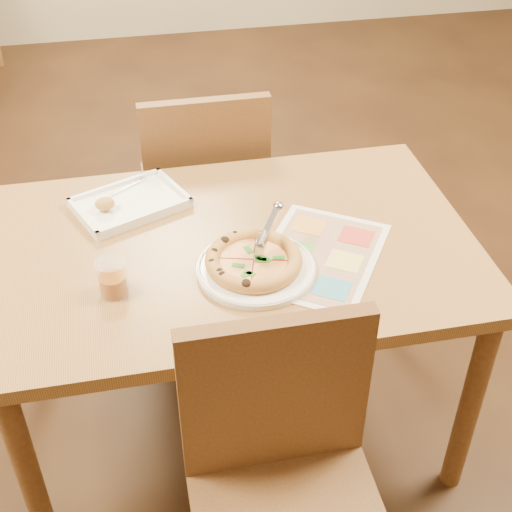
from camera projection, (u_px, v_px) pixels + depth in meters
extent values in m
plane|color=black|center=(238.00, 416.00, 2.36)|extent=(7.00, 7.00, 0.00)
cube|color=olive|center=(234.00, 249.00, 1.93)|extent=(1.30, 0.85, 0.04)
cylinder|color=brown|center=(30.00, 478.00, 1.78)|extent=(0.06, 0.06, 0.68)
cylinder|color=brown|center=(41.00, 291.00, 2.34)|extent=(0.06, 0.06, 0.68)
cylinder|color=brown|center=(470.00, 405.00, 1.96)|extent=(0.06, 0.06, 0.68)
cylinder|color=brown|center=(381.00, 248.00, 2.53)|extent=(0.06, 0.06, 0.68)
cube|color=brown|center=(275.00, 397.00, 1.55)|extent=(0.42, 0.04, 0.45)
cube|color=brown|center=(202.00, 190.00, 2.63)|extent=(0.42, 0.42, 0.04)
cube|color=brown|center=(207.00, 163.00, 2.34)|extent=(0.42, 0.04, 0.45)
cylinder|color=white|center=(256.00, 269.00, 1.82)|extent=(0.40, 0.40, 0.02)
cylinder|color=#C58743|center=(254.00, 263.00, 1.82)|extent=(0.24, 0.24, 0.01)
cylinder|color=#DDB878|center=(254.00, 260.00, 1.81)|extent=(0.20, 0.20, 0.01)
torus|color=#C58743|center=(254.00, 260.00, 1.81)|extent=(0.25, 0.25, 0.04)
cylinder|color=silver|center=(260.00, 246.00, 1.79)|extent=(0.05, 0.07, 0.08)
cube|color=silver|center=(269.00, 226.00, 1.82)|extent=(0.08, 0.11, 0.06)
cube|color=white|center=(130.00, 204.00, 2.05)|extent=(0.36, 0.31, 0.02)
cube|color=silver|center=(130.00, 201.00, 2.05)|extent=(0.13, 0.09, 0.00)
ellipsoid|color=#B98942|center=(105.00, 204.00, 2.00)|extent=(0.06, 0.05, 0.04)
cylinder|color=#87400A|center=(113.00, 284.00, 1.74)|extent=(0.07, 0.07, 0.05)
cylinder|color=white|center=(112.00, 278.00, 1.73)|extent=(0.08, 0.08, 0.10)
cube|color=silver|center=(320.00, 256.00, 1.87)|extent=(0.47, 0.50, 0.00)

